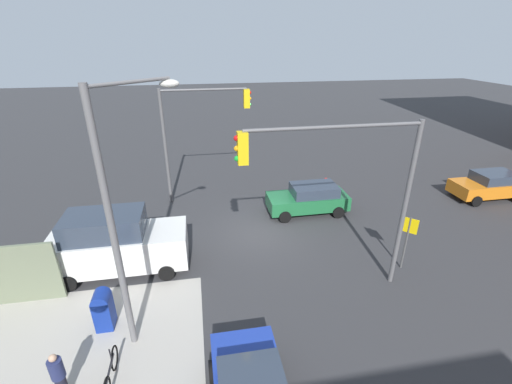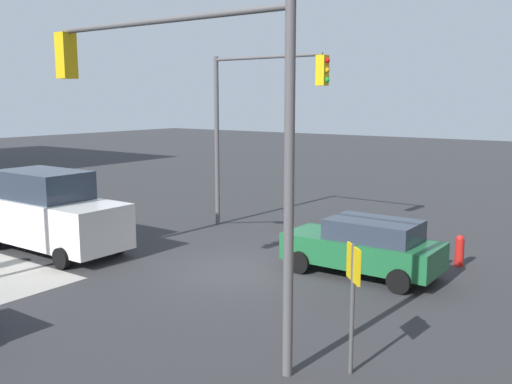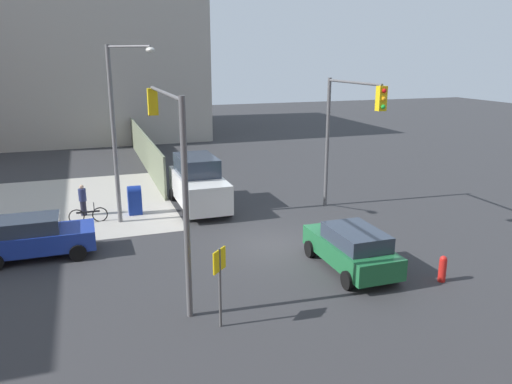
# 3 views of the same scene
# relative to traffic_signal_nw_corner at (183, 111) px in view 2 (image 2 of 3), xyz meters

# --- Properties ---
(ground_plane) EXTENTS (120.00, 120.00, 0.00)m
(ground_plane) POSITION_rel_traffic_signal_nw_corner_xyz_m (2.08, -4.50, -4.68)
(ground_plane) COLOR #333335
(traffic_signal_nw_corner) EXTENTS (6.25, 0.36, 6.50)m
(traffic_signal_nw_corner) POSITION_rel_traffic_signal_nw_corner_xyz_m (0.00, 0.00, 0.00)
(traffic_signal_nw_corner) COLOR #59595B
(traffic_signal_nw_corner) RESTS_ON ground
(traffic_signal_se_corner) EXTENTS (4.96, 0.36, 6.50)m
(traffic_signal_se_corner) POSITION_rel_traffic_signal_nw_corner_xyz_m (4.71, -9.00, -0.08)
(traffic_signal_se_corner) COLOR #59595B
(traffic_signal_se_corner) RESTS_ON ground
(warning_sign_two_way) EXTENTS (0.48, 0.48, 2.40)m
(warning_sign_two_way) POSITION_rel_traffic_signal_nw_corner_xyz_m (-3.32, -0.71, -3.04)
(warning_sign_two_way) COLOR #4C4C4C
(warning_sign_two_way) RESTS_ON ground
(fire_hydrant) EXTENTS (0.26, 0.26, 0.94)m
(fire_hydrant) POSITION_rel_traffic_signal_nw_corner_xyz_m (-2.92, -8.70, -4.19)
(fire_hydrant) COLOR red
(fire_hydrant) RESTS_ON ground
(hatchback_green) EXTENTS (4.35, 2.02, 1.62)m
(hatchback_green) POSITION_rel_traffic_signal_nw_corner_xyz_m (-1.00, -6.23, -3.83)
(hatchback_green) COLOR #1E6638
(hatchback_green) RESTS_ON ground
(van_white_delivery) EXTENTS (5.40, 2.32, 2.62)m
(van_white_delivery) POSITION_rel_traffic_signal_nw_corner_xyz_m (8.35, -2.70, -3.40)
(van_white_delivery) COLOR white
(van_white_delivery) RESTS_ON ground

